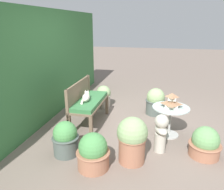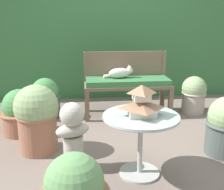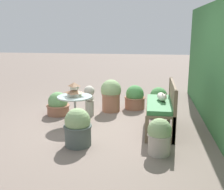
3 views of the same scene
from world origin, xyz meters
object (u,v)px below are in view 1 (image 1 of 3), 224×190
Objects in this scene: potted_plant_bench_left at (66,139)px; potted_plant_table_far at (93,153)px; patio_table at (170,113)px; potted_plant_bench_right at (132,139)px; garden_bench at (90,103)px; potted_plant_table_near at (205,144)px; garden_bust at (161,131)px; cat at (86,97)px; potted_plant_hedge_corner at (104,96)px; potted_plant_path_edge at (155,102)px; pagoda_birdhouse at (172,101)px.

potted_plant_table_far is at bearing -113.96° from potted_plant_bench_left.
patio_table is 1.13m from potted_plant_bench_right.
potted_plant_table_far is (-1.39, -0.52, -0.21)m from garden_bench.
garden_bust is at bearing 92.27° from potted_plant_table_near.
patio_table is 1.18× the size of potted_plant_bench_left.
garden_bench is 1.52m from potted_plant_bench_right.
potted_plant_bench_right is at bearing -87.48° from potted_plant_bench_left.
potted_plant_table_far is (-1.30, -0.56, -0.36)m from cat.
cat is 0.66× the size of garden_bust.
potted_plant_bench_left reaches higher than patio_table.
potted_plant_table_near is at bearing -128.69° from potted_plant_hedge_corner.
potted_plant_hedge_corner is (1.08, -0.07, -0.33)m from cat.
patio_table is 0.93× the size of potted_plant_bench_right.
potted_plant_bench_right is (-0.38, 0.41, 0.02)m from garden_bust.
potted_plant_table_near is 0.82× the size of potted_plant_path_edge.
garden_bust reaches higher than patio_table.
pagoda_birdhouse reaches higher than potted_plant_bench_right.
pagoda_birdhouse is (-0.14, -1.60, 0.22)m from garden_bench.
garden_bench is 1.61m from patio_table.
cat is at bearing 23.23° from potted_plant_table_far.
pagoda_birdhouse is (-0.00, 0.00, 0.24)m from patio_table.
garden_bust is 1.18× the size of potted_plant_table_far.
pagoda_birdhouse is 1.72m from potted_plant_table_far.
potted_plant_bench_left is 0.58m from potted_plant_table_far.
garden_bench is 1.99× the size of potted_plant_path_edge.
potted_plant_hedge_corner is (1.12, 1.58, -0.16)m from patio_table.
cat is 0.76× the size of potted_plant_bench_left.
cat is 1.66m from potted_plant_path_edge.
garden_bench is 1.62m from pagoda_birdhouse.
pagoda_birdhouse is (-0.04, -1.64, 0.06)m from cat.
potted_plant_bench_left is at bearing 66.04° from potted_plant_table_far.
potted_plant_bench_right is 1.18× the size of potted_plant_path_edge.
cat reaches higher than potted_plant_hedge_corner.
potted_plant_bench_left is 0.92× the size of potted_plant_path_edge.
cat is 1.65m from patio_table.
potted_plant_bench_left is 2.14m from potted_plant_hedge_corner.
patio_table is 1.22× the size of potted_plant_table_far.
potted_plant_path_edge is at bearing -68.34° from cat.
pagoda_birdhouse is 1.96m from potted_plant_bench_left.
pagoda_birdhouse is at bearing -40.76° from potted_plant_table_far.
potted_plant_bench_right reaches higher than potted_plant_table_near.
pagoda_birdhouse is at bearing -94.89° from garden_bench.
potted_plant_path_edge is at bearing -7.72° from potted_plant_bench_right.
potted_plant_path_edge reaches higher than potted_plant_bench_left.
cat reaches higher than potted_plant_table_far.
potted_plant_bench_right is 1.96m from potted_plant_path_edge.
patio_table is at bearing 0.00° from pagoda_birdhouse.
potted_plant_bench_left is (-0.43, 1.46, -0.09)m from garden_bust.
potted_plant_bench_right is at bearing 110.00° from garden_bust.
potted_plant_table_near is at bearing -110.36° from garden_bust.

